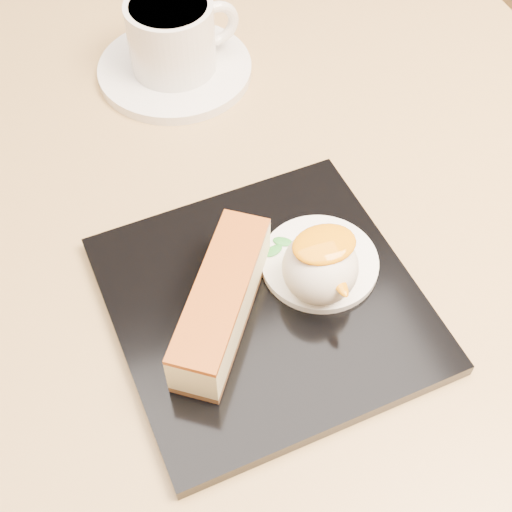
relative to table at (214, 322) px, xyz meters
name	(u,v)px	position (x,y,z in m)	size (l,w,h in m)	color
ground	(231,504)	(0.00, 0.00, -0.56)	(5.00, 5.00, 0.00)	brown
table	(214,322)	(0.00, 0.00, 0.00)	(0.80, 0.80, 0.72)	black
dessert_plate	(265,303)	(0.02, -0.09, 0.16)	(0.22, 0.22, 0.01)	black
cheesecake	(222,302)	(-0.02, -0.10, 0.19)	(0.11, 0.13, 0.04)	brown
cream_smear	(320,262)	(0.07, -0.08, 0.17)	(0.09, 0.09, 0.01)	white
ice_cream_scoop	(320,267)	(0.06, -0.10, 0.19)	(0.06, 0.06, 0.06)	white
mango_sauce	(324,244)	(0.06, -0.10, 0.22)	(0.05, 0.04, 0.01)	orange
mint_sprig	(272,246)	(0.04, -0.05, 0.17)	(0.03, 0.02, 0.00)	green
saucer	(175,70)	(0.03, 0.19, 0.16)	(0.15, 0.15, 0.01)	white
coffee_cup	(173,35)	(0.03, 0.19, 0.20)	(0.11, 0.08, 0.07)	white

